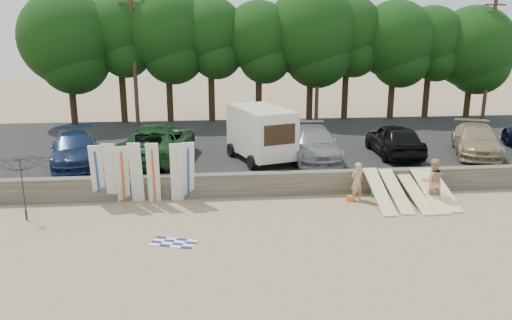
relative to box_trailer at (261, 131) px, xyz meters
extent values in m
plane|color=tan|center=(2.86, -6.19, -2.14)|extent=(120.00, 120.00, 0.00)
cube|color=#6B6356|center=(2.86, -3.19, -1.64)|extent=(44.00, 0.50, 1.00)
cube|color=#282828|center=(2.86, 4.31, -1.79)|extent=(44.00, 14.50, 0.70)
cylinder|color=#382616|center=(-11.49, 10.94, 0.46)|extent=(0.44, 0.44, 3.82)
sphere|color=#1B4112|center=(-11.49, 10.94, 4.19)|extent=(6.15, 6.15, 6.15)
cylinder|color=#382616|center=(-8.25, 11.41, 0.64)|extent=(0.44, 0.44, 4.18)
sphere|color=#1B4112|center=(-8.25, 11.41, 4.73)|extent=(4.56, 4.56, 4.56)
cylinder|color=#382616|center=(-5.11, 11.41, 0.62)|extent=(0.44, 0.44, 4.13)
sphere|color=#1B4112|center=(-5.11, 11.41, 4.66)|extent=(5.67, 5.67, 5.67)
cylinder|color=#382616|center=(-2.23, 11.30, 0.60)|extent=(0.44, 0.44, 4.09)
sphere|color=#1B4112|center=(-2.23, 11.30, 4.60)|extent=(4.68, 4.68, 4.68)
cylinder|color=#382616|center=(1.02, 10.96, 0.49)|extent=(0.44, 0.44, 3.86)
sphere|color=#1B4112|center=(1.02, 10.96, 4.26)|extent=(4.80, 4.80, 4.80)
cylinder|color=#382616|center=(4.61, 10.97, 0.59)|extent=(0.44, 0.44, 4.07)
sphere|color=#1B4112|center=(4.61, 10.97, 4.57)|extent=(6.27, 6.27, 6.27)
cylinder|color=#382616|center=(7.26, 11.41, 0.63)|extent=(0.44, 0.44, 4.16)
sphere|color=#1B4112|center=(7.26, 11.41, 4.70)|extent=(4.81, 4.81, 4.81)
cylinder|color=#382616|center=(10.57, 11.13, 0.42)|extent=(0.44, 0.44, 3.72)
sphere|color=#1B4112|center=(10.57, 11.13, 4.06)|extent=(5.41, 5.41, 5.41)
cylinder|color=#382616|center=(13.29, 11.41, 0.44)|extent=(0.44, 0.44, 3.78)
sphere|color=#1B4112|center=(13.29, 11.41, 4.13)|extent=(4.56, 4.56, 4.56)
cylinder|color=#382616|center=(16.44, 11.34, 0.24)|extent=(0.44, 0.44, 3.37)
sphere|color=#1B4112|center=(16.44, 11.34, 3.53)|extent=(5.81, 5.81, 5.81)
cylinder|color=#473321|center=(-7.14, 9.81, 3.06)|extent=(0.26, 0.26, 9.00)
cube|color=#473321|center=(-7.14, 9.81, 6.36)|extent=(1.50, 0.10, 0.10)
cylinder|color=#473321|center=(4.86, 9.81, 3.06)|extent=(0.26, 0.26, 9.00)
cube|color=#473321|center=(4.86, 9.81, 6.36)|extent=(1.50, 0.10, 0.10)
cylinder|color=#473321|center=(16.86, 9.81, 3.06)|extent=(0.26, 0.26, 9.00)
cube|color=#473321|center=(16.86, 9.81, 6.36)|extent=(1.50, 0.10, 0.10)
cube|color=beige|center=(0.00, 0.01, 0.02)|extent=(3.16, 4.47, 2.22)
cube|color=black|center=(0.62, -1.94, 0.22)|extent=(1.46, 0.50, 0.91)
cylinder|color=black|center=(-0.61, -1.57, -1.11)|extent=(0.40, 0.70, 0.67)
cylinder|color=black|center=(1.41, -0.92, -1.11)|extent=(0.40, 0.70, 0.67)
cylinder|color=black|center=(-1.41, 0.93, -1.11)|extent=(0.40, 0.70, 0.67)
cylinder|color=black|center=(0.61, 1.58, -1.11)|extent=(0.40, 0.70, 0.67)
imported|color=#15254A|center=(-8.82, 0.19, -0.70)|extent=(3.25, 5.48, 1.49)
imported|color=#143818|center=(-4.96, 0.40, -0.55)|extent=(3.65, 6.75, 1.80)
imported|color=gray|center=(2.62, 0.08, -0.68)|extent=(2.36, 5.37, 1.54)
imported|color=black|center=(6.81, 0.38, -0.62)|extent=(2.14, 4.91, 1.65)
imported|color=#9A8A62|center=(11.05, 0.19, -0.70)|extent=(3.81, 5.50, 1.48)
cube|color=silver|center=(-7.02, -3.61, -0.88)|extent=(0.59, 0.82, 2.52)
cube|color=silver|center=(-6.48, -3.61, -0.86)|extent=(0.51, 0.59, 2.56)
cube|color=silver|center=(-5.99, -3.76, -0.90)|extent=(0.64, 0.92, 2.50)
cube|color=silver|center=(-5.47, -3.65, -0.86)|extent=(0.52, 0.54, 2.57)
cube|color=silver|center=(-4.77, -3.77, -0.86)|extent=(0.53, 0.56, 2.57)
cube|color=silver|center=(-3.85, -3.78, -0.87)|extent=(0.55, 0.68, 2.55)
cube|color=silver|center=(-3.39, -3.63, -0.87)|extent=(0.59, 0.69, 2.55)
cube|color=#F3E599|center=(4.28, -4.84, -1.56)|extent=(0.56, 2.82, 1.17)
cube|color=#F3E599|center=(5.02, -4.74, -1.61)|extent=(0.56, 2.85, 1.06)
cube|color=#F3E599|center=(5.81, -4.84, -1.71)|extent=(0.56, 2.91, 0.87)
cube|color=#F3E599|center=(6.39, -4.85, -1.61)|extent=(0.56, 2.85, 1.07)
cube|color=#F3E599|center=(6.97, -4.71, -1.62)|extent=(0.56, 2.86, 1.04)
imported|color=tan|center=(3.53, -4.20, -1.33)|extent=(0.69, 0.58, 1.62)
imported|color=tan|center=(6.42, -4.97, -1.19)|extent=(1.04, 0.87, 1.91)
cube|color=#289551|center=(4.52, -3.80, -1.98)|extent=(0.41, 0.33, 0.32)
cube|color=orange|center=(3.27, -4.29, -2.03)|extent=(0.37, 0.35, 0.22)
plane|color=white|center=(-3.78, -7.81, -2.14)|extent=(1.90, 1.90, 0.00)
imported|color=black|center=(-9.29, -5.21, -0.90)|extent=(3.50, 3.47, 2.49)
camera|label=1|loc=(-2.54, -23.38, 4.73)|focal=35.00mm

